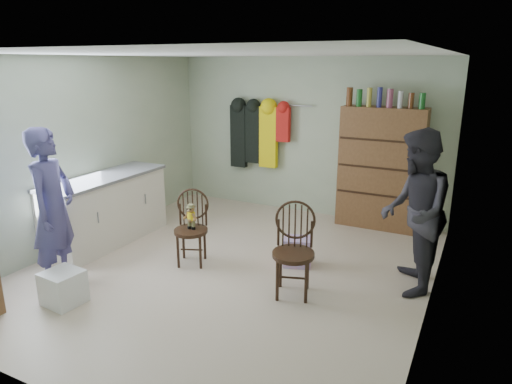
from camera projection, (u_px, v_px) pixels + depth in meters
The scene contains 11 objects.
ground_plane at pixel (230, 269), 5.53m from camera, with size 5.00×5.00×0.00m, color beige.
room_walls at pixel (250, 133), 5.56m from camera, with size 5.00×5.00×5.00m.
counter at pixel (106, 209), 6.25m from camera, with size 0.64×1.86×0.94m.
plastic_tub at pixel (63, 288), 4.70m from camera, with size 0.37×0.35×0.35m, color white.
chair_front at pixel (192, 223), 5.59m from camera, with size 0.53×0.53×0.92m.
chair_far at pixel (294, 246), 4.83m from camera, with size 0.56×0.56×1.01m.
striped_bag at pixel (297, 252), 5.59m from camera, with size 0.33×0.26×0.35m, color pink.
person_left at pixel (53, 209), 4.90m from camera, with size 0.65×0.43×1.78m, color #48447E.
person_right at pixel (414, 213), 4.81m from camera, with size 0.86×0.67×1.78m, color #2D2B33.
dresser at pixel (381, 168), 6.71m from camera, with size 1.20×0.39×2.08m.
coat_rack at pixel (257, 135), 7.59m from camera, with size 1.42×0.12×1.09m.
Camera 1 is at (2.56, -4.38, 2.42)m, focal length 32.00 mm.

